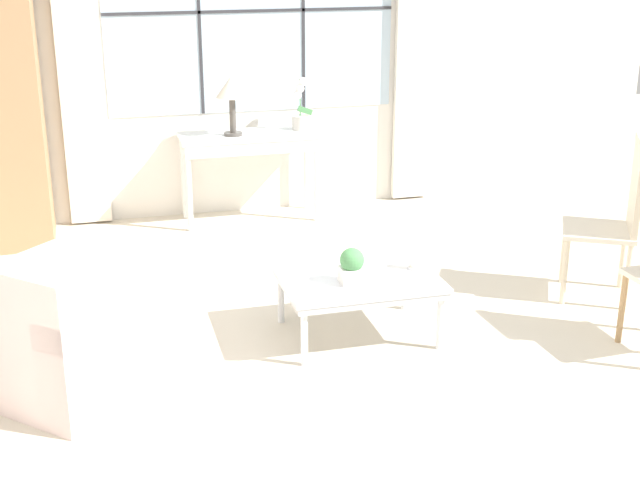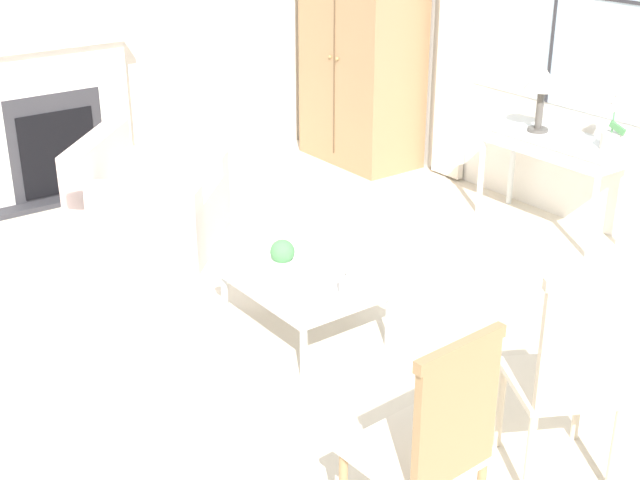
# 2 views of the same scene
# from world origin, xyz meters

# --- Properties ---
(ground_plane) EXTENTS (14.00, 14.00, 0.00)m
(ground_plane) POSITION_xyz_m (0.00, 0.00, 0.00)
(ground_plane) COLOR beige
(wall_back_windowed) EXTENTS (7.20, 0.14, 2.80)m
(wall_back_windowed) POSITION_xyz_m (0.00, 3.02, 1.40)
(wall_back_windowed) COLOR silver
(wall_back_windowed) RESTS_ON ground_plane
(console_table) EXTENTS (1.11, 0.43, 0.72)m
(console_table) POSITION_xyz_m (-0.10, 2.73, 0.63)
(console_table) COLOR silver
(console_table) RESTS_ON ground_plane
(table_lamp) EXTENTS (0.26, 0.26, 0.48)m
(table_lamp) POSITION_xyz_m (-0.23, 2.69, 1.08)
(table_lamp) COLOR #4C4742
(table_lamp) RESTS_ON console_table
(potted_orchid) EXTENTS (0.17, 0.13, 0.42)m
(potted_orchid) POSITION_xyz_m (0.34, 2.76, 0.88)
(potted_orchid) COLOR #BCB7AD
(potted_orchid) RESTS_ON console_table
(armchair_upholstered) EXTENTS (1.30, 1.30, 0.78)m
(armchair_upholstered) POSITION_xyz_m (-1.59, 0.25, 0.27)
(armchair_upholstered) COLOR beige
(armchair_upholstered) RESTS_ON ground_plane
(side_chair_wooden) EXTENTS (0.60, 0.60, 1.06)m
(side_chair_wooden) POSITION_xyz_m (1.85, 0.51, 0.59)
(side_chair_wooden) COLOR beige
(side_chair_wooden) RESTS_ON ground_plane
(coffee_table) EXTENTS (0.90, 0.69, 0.38)m
(coffee_table) POSITION_xyz_m (0.10, 0.38, 0.34)
(coffee_table) COLOR silver
(coffee_table) RESTS_ON ground_plane
(potted_plant_small) EXTENTS (0.14, 0.14, 0.21)m
(potted_plant_small) POSITION_xyz_m (0.03, 0.28, 0.48)
(potted_plant_small) COLOR white
(potted_plant_small) RESTS_ON coffee_table
(pillar_candle) EXTENTS (0.09, 0.09, 0.14)m
(pillar_candle) POSITION_xyz_m (0.45, 0.40, 0.44)
(pillar_candle) COLOR silver
(pillar_candle) RESTS_ON coffee_table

